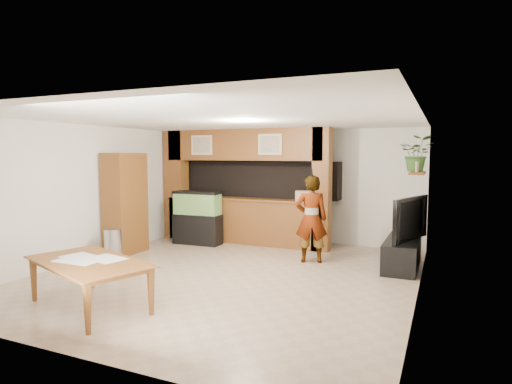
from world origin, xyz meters
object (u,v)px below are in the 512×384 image
at_px(pantry_cabinet, 125,203).
at_px(dining_table, 87,285).
at_px(aquarium, 198,218).
at_px(television, 403,218).
at_px(person, 311,219).

distance_m(pantry_cabinet, dining_table, 3.35).
bearing_deg(pantry_cabinet, aquarium, 56.29).
distance_m(television, person, 1.64).
distance_m(television, dining_table, 5.31).
bearing_deg(dining_table, pantry_cabinet, 141.60).
distance_m(pantry_cabinet, person, 3.82).
relative_size(television, dining_table, 0.74).
height_order(pantry_cabinet, dining_table, pantry_cabinet).
xyz_separation_m(pantry_cabinet, dining_table, (1.74, -2.77, -0.71)).
bearing_deg(television, pantry_cabinet, 119.64).
distance_m(aquarium, television, 4.47).
distance_m(aquarium, dining_table, 4.21).
height_order(pantry_cabinet, aquarium, pantry_cabinet).
xyz_separation_m(aquarium, person, (2.83, -0.55, 0.24)).
bearing_deg(dining_table, television, 66.25).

